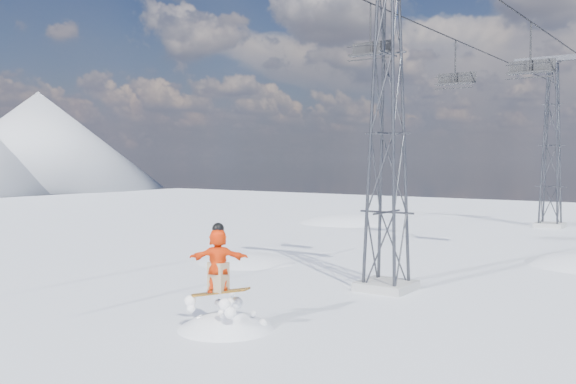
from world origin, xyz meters
name	(u,v)px	position (x,y,z in m)	size (l,w,h in m)	color
ground	(220,339)	(0.00, 0.00, 0.00)	(120.00, 120.00, 0.00)	white
lift_tower_near	(387,134)	(0.80, 8.00, 5.47)	(5.20, 1.80, 11.43)	#999999
lift_tower_far	(551,146)	(0.80, 33.00, 5.47)	(5.20, 1.80, 11.43)	#999999
haul_cables	(491,32)	(0.80, 19.50, 10.85)	(4.46, 51.00, 0.06)	black
lift_chair_near	(371,49)	(-1.40, 11.00, 9.02)	(1.84, 0.53, 2.28)	black
lift_chair_mid	(531,68)	(3.00, 18.34, 8.79)	(2.08, 0.60, 2.58)	black
lift_chair_far	(456,79)	(-1.40, 20.70, 8.80)	(2.07, 0.59, 2.57)	black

